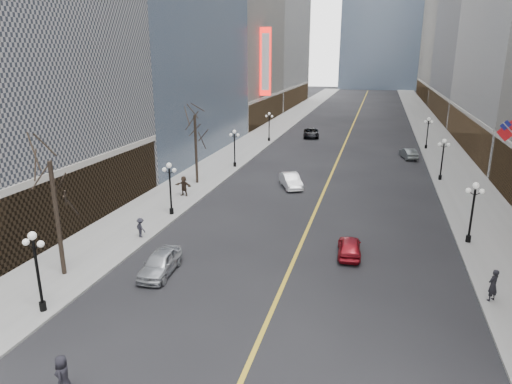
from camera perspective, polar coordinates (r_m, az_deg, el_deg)
The scene contains 23 objects.
sidewalk_east at distance 75.60m, azimuth 21.87°, elevation 5.52°, with size 6.00×230.00×0.15m, color gray.
sidewalk_west at distance 77.36m, azimuth 0.73°, elevation 6.96°, with size 6.00×230.00×0.15m, color gray.
lane_line at distance 85.05m, azimuth 11.70°, elevation 7.46°, with size 0.25×200.00×0.02m, color gold.
streetlamp_east_1 at distance 36.11m, azimuth 25.49°, elevation -1.61°, with size 1.26×0.44×4.52m.
streetlamp_east_2 at distance 53.35m, azimuth 22.31°, elevation 4.31°, with size 1.26×0.44×4.52m.
streetlamp_east_3 at distance 70.98m, azimuth 20.68°, elevation 7.31°, with size 1.26×0.44×4.52m.
streetlamp_west_0 at distance 26.51m, azimuth -25.76°, elevation -8.05°, with size 1.26×0.44×4.52m.
streetlamp_west_1 at distance 39.12m, azimuth -10.70°, elevation 1.10°, with size 1.26×0.44×4.52m.
streetlamp_west_2 at distance 55.44m, azimuth -2.70°, elevation 5.98°, with size 1.26×0.44×4.52m.
streetlamp_west_3 at distance 72.56m, azimuth 1.65°, elevation 8.56°, with size 1.26×0.44×4.52m.
flag_5 at distance 42.62m, azimuth 29.33°, elevation 6.57°, with size 2.87×0.12×2.87m.
theatre_marquee at distance 86.39m, azimuth 1.21°, elevation 15.93°, with size 2.00×0.55×12.00m.
tree_west_near at distance 29.37m, azimuth -24.15°, elevation 1.42°, with size 3.60×3.60×7.92m.
tree_west_far at distance 48.05m, azimuth -7.63°, elevation 8.21°, with size 3.60×3.60×7.92m.
car_nb_near at distance 29.62m, azimuth -11.89°, elevation -8.66°, with size 1.75×4.34×1.48m, color silver.
car_nb_mid at distance 47.52m, azimuth 4.38°, elevation 1.44°, with size 1.57×4.52×1.49m, color white.
car_nb_far at distance 77.38m, azimuth 6.92°, elevation 7.34°, with size 2.47×5.36×1.49m, color black.
car_sb_mid at distance 32.13m, azimuth 11.60°, elevation -6.72°, with size 1.55×3.85×1.31m, color maroon.
car_sb_far at distance 64.13m, azimuth 18.53°, elevation 4.58°, with size 1.44×4.14×1.36m, color #545A5C.
ped_ne_corner at distance 28.83m, azimuth 27.50°, elevation -10.29°, with size 0.68×0.50×1.88m, color black.
ped_west_walk at distance 35.21m, azimuth -14.22°, elevation -4.34°, with size 0.97×0.40×1.51m, color #23232B.
ped_west_far at distance 44.63m, azimuth -9.01°, elevation 0.77°, with size 1.81×0.52×1.95m, color #32251C.
ped_crossing_b at distance 21.23m, azimuth -22.99°, elevation -20.38°, with size 0.89×0.49×1.82m, color black.
Camera 1 is at (4.81, -3.87, 13.28)m, focal length 32.00 mm.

